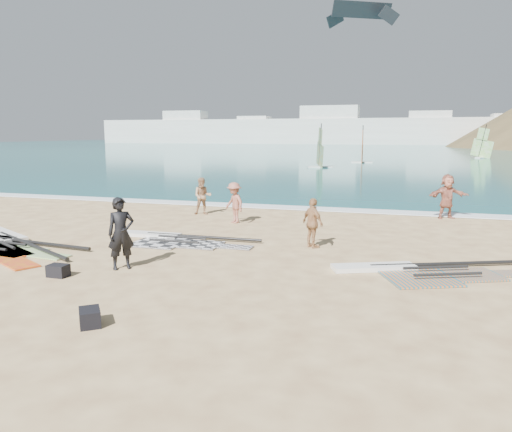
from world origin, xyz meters
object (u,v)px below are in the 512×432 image
(gear_bag_near, at_px, (58,271))
(beachgoer_right, at_px, (447,196))
(beachgoer_left, at_px, (203,196))
(gear_bag_far, at_px, (90,317))
(rig_grey, at_px, (171,239))
(rig_orange, at_px, (418,271))
(beachgoer_back, at_px, (313,223))
(person_wetsuit, at_px, (121,233))
(beachgoer_mid, at_px, (234,203))

(gear_bag_near, relative_size, beachgoer_right, 0.26)
(gear_bag_near, distance_m, beachgoer_left, 10.00)
(gear_bag_far, bearing_deg, rig_grey, 105.14)
(rig_orange, xyz_separation_m, beachgoer_back, (-3.12, 2.04, 0.73))
(beachgoer_right, bearing_deg, rig_orange, -122.24)
(rig_grey, xyz_separation_m, beachgoer_right, (8.99, 7.38, 0.88))
(beachgoer_right, bearing_deg, gear_bag_near, -153.81)
(rig_grey, xyz_separation_m, gear_bag_near, (-0.78, -4.62, 0.10))
(beachgoer_right, bearing_deg, person_wetsuit, -153.10)
(beachgoer_mid, bearing_deg, beachgoer_back, -4.87)
(gear_bag_far, distance_m, beachgoer_right, 16.16)
(beachgoer_right, bearing_deg, gear_bag_far, -140.63)
(rig_orange, xyz_separation_m, gear_bag_far, (-5.86, -5.48, 0.11))
(gear_bag_far, distance_m, beachgoer_mid, 10.97)
(beachgoer_left, bearing_deg, rig_orange, -58.95)
(beachgoer_left, bearing_deg, beachgoer_right, -9.59)
(gear_bag_near, distance_m, person_wetsuit, 1.77)
(beachgoer_right, bearing_deg, rig_grey, -165.29)
(gear_bag_far, bearing_deg, rig_orange, 43.07)
(person_wetsuit, bearing_deg, beachgoer_left, 56.09)
(gear_bag_far, xyz_separation_m, beachgoer_mid, (-1.04, 10.90, 0.65))
(gear_bag_near, xyz_separation_m, beachgoer_left, (-0.38, 9.97, 0.66))
(beachgoer_mid, distance_m, beachgoer_right, 8.88)
(rig_grey, relative_size, rig_orange, 0.97)
(gear_bag_near, xyz_separation_m, beachgoer_right, (9.77, 12.00, 0.78))
(gear_bag_far, xyz_separation_m, beachgoer_back, (2.74, 7.53, 0.62))
(rig_grey, bearing_deg, rig_orange, -12.64)
(gear_bag_far, bearing_deg, person_wetsuit, 113.54)
(beachgoer_left, xyz_separation_m, beachgoer_back, (5.82, -4.95, -0.03))
(gear_bag_far, bearing_deg, beachgoer_right, 64.04)
(rig_orange, height_order, beachgoer_mid, beachgoer_mid)
(gear_bag_near, height_order, beachgoer_back, beachgoer_back)
(person_wetsuit, height_order, beachgoer_left, person_wetsuit)
(beachgoer_mid, relative_size, beachgoer_right, 0.87)
(gear_bag_far, bearing_deg, gear_bag_near, 137.13)
(rig_orange, bearing_deg, beachgoer_left, 118.27)
(rig_orange, relative_size, beachgoer_left, 3.22)
(gear_bag_far, relative_size, person_wetsuit, 0.28)
(rig_grey, xyz_separation_m, beachgoer_left, (-1.15, 5.35, 0.76))
(rig_orange, relative_size, beachgoer_mid, 3.21)
(gear_bag_far, height_order, person_wetsuit, person_wetsuit)
(beachgoer_mid, distance_m, beachgoer_back, 5.07)
(rig_orange, distance_m, beachgoer_mid, 8.81)
(gear_bag_near, relative_size, beachgoer_mid, 0.30)
(rig_grey, distance_m, gear_bag_far, 7.39)
(gear_bag_far, xyz_separation_m, beachgoer_right, (7.06, 14.51, 0.77))
(gear_bag_near, distance_m, beachgoer_right, 15.50)
(gear_bag_far, bearing_deg, beachgoer_mid, 95.47)
(beachgoer_left, height_order, beachgoer_mid, beachgoer_mid)
(gear_bag_near, relative_size, beachgoer_left, 0.30)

